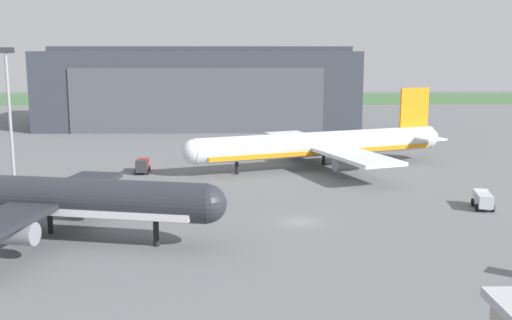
{
  "coord_description": "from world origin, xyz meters",
  "views": [
    {
      "loc": [
        -6.47,
        -66.07,
        18.95
      ],
      "look_at": [
        -4.47,
        14.82,
        4.4
      ],
      "focal_mm": 42.9,
      "sensor_mm": 36.0,
      "label": 1
    }
  ],
  "objects_px": {
    "airliner_near_left": "(51,198)",
    "pushback_tractor": "(142,165)",
    "fuel_bowser": "(483,199)",
    "apron_light_mast": "(9,106)",
    "maintenance_hangar": "(202,87)",
    "airliner_far_right": "(321,145)"
  },
  "relations": [
    {
      "from": "airliner_near_left",
      "to": "pushback_tractor",
      "type": "height_order",
      "value": "airliner_near_left"
    },
    {
      "from": "fuel_bowser",
      "to": "apron_light_mast",
      "type": "relative_size",
      "value": 0.23
    },
    {
      "from": "airliner_near_left",
      "to": "fuel_bowser",
      "type": "xyz_separation_m",
      "value": [
        48.39,
        11.15,
        -3.18
      ]
    },
    {
      "from": "maintenance_hangar",
      "to": "apron_light_mast",
      "type": "height_order",
      "value": "maintenance_hangar"
    },
    {
      "from": "maintenance_hangar",
      "to": "fuel_bowser",
      "type": "height_order",
      "value": "maintenance_hangar"
    },
    {
      "from": "airliner_far_right",
      "to": "fuel_bowser",
      "type": "distance_m",
      "value": 31.41
    },
    {
      "from": "airliner_near_left",
      "to": "airliner_far_right",
      "type": "bearing_deg",
      "value": 49.72
    },
    {
      "from": "fuel_bowser",
      "to": "pushback_tractor",
      "type": "xyz_separation_m",
      "value": [
        -44.75,
        23.08,
        0.04
      ]
    },
    {
      "from": "airliner_far_right",
      "to": "pushback_tractor",
      "type": "height_order",
      "value": "airliner_far_right"
    },
    {
      "from": "airliner_near_left",
      "to": "pushback_tractor",
      "type": "xyz_separation_m",
      "value": [
        3.64,
        34.23,
        -3.14
      ]
    },
    {
      "from": "maintenance_hangar",
      "to": "fuel_bowser",
      "type": "bearing_deg",
      "value": -66.05
    },
    {
      "from": "airliner_far_right",
      "to": "pushback_tractor",
      "type": "xyz_separation_m",
      "value": [
        -28.46,
        -3.64,
        -2.58
      ]
    },
    {
      "from": "fuel_bowser",
      "to": "apron_light_mast",
      "type": "bearing_deg",
      "value": 166.17
    },
    {
      "from": "airliner_near_left",
      "to": "apron_light_mast",
      "type": "relative_size",
      "value": 1.83
    },
    {
      "from": "airliner_far_right",
      "to": "airliner_near_left",
      "type": "distance_m",
      "value": 49.65
    },
    {
      "from": "airliner_near_left",
      "to": "fuel_bowser",
      "type": "bearing_deg",
      "value": 12.98
    },
    {
      "from": "maintenance_hangar",
      "to": "apron_light_mast",
      "type": "bearing_deg",
      "value": -106.93
    },
    {
      "from": "pushback_tractor",
      "to": "fuel_bowser",
      "type": "bearing_deg",
      "value": -27.28
    },
    {
      "from": "fuel_bowser",
      "to": "apron_light_mast",
      "type": "xyz_separation_m",
      "value": [
        -61.79,
        15.21,
        10.15
      ]
    },
    {
      "from": "fuel_bowser",
      "to": "apron_light_mast",
      "type": "height_order",
      "value": "apron_light_mast"
    },
    {
      "from": "maintenance_hangar",
      "to": "pushback_tractor",
      "type": "relative_size",
      "value": 17.44
    },
    {
      "from": "airliner_near_left",
      "to": "pushback_tractor",
      "type": "bearing_deg",
      "value": 83.93
    }
  ]
}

